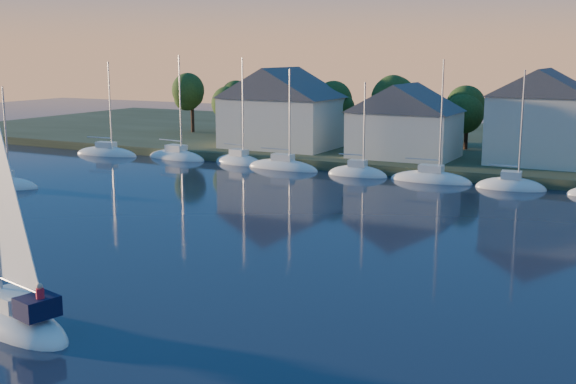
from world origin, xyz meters
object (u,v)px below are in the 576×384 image
Objects in this scene: hero_sailboat at (14,315)px; clubhouse_west at (281,107)px; clubhouse_east at (542,116)px; drifting_sailboat_left at (3,188)px; clubhouse_centre at (405,120)px.

clubhouse_west is at bearing -60.56° from hero_sailboat.
clubhouse_east is 53.58m from drifting_sailboat_left.
hero_sailboat reaches higher than clubhouse_centre.
clubhouse_west is at bearing 41.29° from drifting_sailboat_left.
clubhouse_west reaches higher than drifting_sailboat_left.
hero_sailboat is at bearing -104.10° from clubhouse_east.
hero_sailboat is 36.88m from drifting_sailboat_left.
drifting_sailboat_left is (-28.32, -30.33, -5.04)m from clubhouse_centre.
clubhouse_west is 1.30× the size of clubhouse_east.
drifting_sailboat_left is at bearing -111.46° from clubhouse_west.
hero_sailboat is at bearing -67.28° from drifting_sailboat_left.
hero_sailboat is 1.26× the size of drifting_sailboat_left.
drifting_sailboat_left is (-12.32, -31.33, -5.83)m from clubhouse_west.
clubhouse_centre is at bearing -3.58° from clubhouse_west.
clubhouse_east is 0.80× the size of hero_sailboat.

